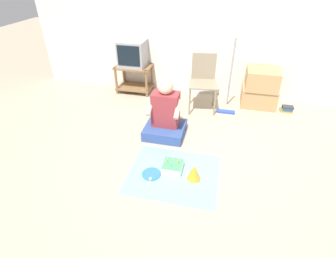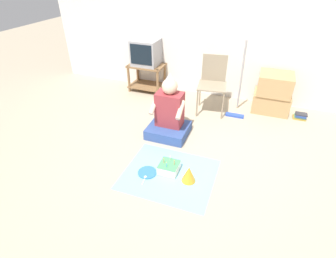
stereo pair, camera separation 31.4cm
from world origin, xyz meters
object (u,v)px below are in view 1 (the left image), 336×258
Objects in this scene: folding_chair at (203,78)px; paper_plate at (151,174)px; book_pile at (287,109)px; tv at (133,53)px; birthday_cake at (173,167)px; party_hat_blue at (194,172)px; person_seated at (165,116)px; cardboard_box_stack at (260,88)px; dust_mop at (229,91)px.

paper_plate is (-0.34, -1.76, -0.50)m from folding_chair.
tv is at bearing 176.29° from book_pile.
tv reaches higher than paper_plate.
book_pile is 2.35m from birthday_cake.
folding_chair is 1.86m from paper_plate.
party_hat_blue is (0.26, -0.08, 0.04)m from birthday_cake.
paper_plate is (-1.71, -1.94, -0.03)m from book_pile.
folding_chair is at bearing 66.61° from person_seated.
birthday_cake is at bearing 163.68° from party_hat_blue.
cardboard_box_stack is (0.91, 0.30, -0.20)m from folding_chair.
cardboard_box_stack reaches higher than paper_plate.
dust_mop reaches higher than paper_plate.
dust_mop reaches higher than person_seated.
dust_mop is (-0.50, -0.31, 0.03)m from cardboard_box_stack.
dust_mop reaches higher than cardboard_box_stack.
dust_mop is at bearing -168.46° from book_pile.
book_pile is at bearing -3.71° from tv.
paper_plate is at bearing -121.28° from cardboard_box_stack.
person_seated is (-1.30, -1.20, -0.02)m from cardboard_box_stack.
folding_chair reaches higher than paper_plate.
party_hat_blue is (-1.23, -1.90, 0.06)m from book_pile.
tv is at bearing 120.09° from birthday_cake.
folding_chair is 1.41× the size of cardboard_box_stack.
book_pile is at bearing 11.54° from dust_mop.
dust_mop is 6.18× the size of party_hat_blue.
tv is 0.38× the size of dust_mop.
tv is at bearing 167.76° from dust_mop.
book_pile is 2.26m from party_hat_blue.
birthday_cake is at bearing 28.11° from paper_plate.
birthday_cake is (-0.53, -1.63, -0.28)m from dust_mop.
birthday_cake is at bearing -129.15° from book_pile.
tv is at bearing 113.85° from paper_plate.
book_pile is 2.58m from paper_plate.
tv is 2.22m from cardboard_box_stack.
paper_plate is at bearing -66.15° from tv.
cardboard_box_stack is at bearing 58.72° from paper_plate.
paper_plate is at bearing -131.31° from book_pile.
cardboard_box_stack is (2.18, -0.05, -0.40)m from tv.
person_seated reaches higher than folding_chair.
book_pile is at bearing 48.69° from paper_plate.
book_pile is at bearing 31.75° from person_seated.
cardboard_box_stack reaches higher than party_hat_blue.
cardboard_box_stack is at bearing 32.09° from dust_mop.
person_seated is 4.00× the size of birthday_cake.
dust_mop is (1.69, -0.37, -0.37)m from tv.
party_hat_blue is (-0.77, -2.02, -0.21)m from cardboard_box_stack.
party_hat_blue is at bearing -110.96° from cardboard_box_stack.
cardboard_box_stack is 0.59m from dust_mop.
paper_plate is (0.93, -2.11, -0.69)m from tv.
party_hat_blue is (-0.27, -1.70, -0.24)m from dust_mop.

